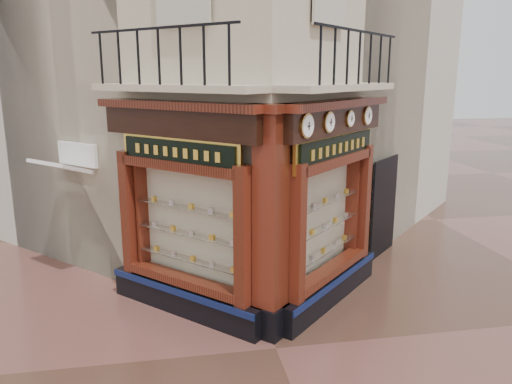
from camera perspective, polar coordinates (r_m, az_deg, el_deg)
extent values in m
plane|color=#452B20|center=(8.66, 2.29, -17.43)|extent=(80.00, 80.00, 0.00)
cube|color=#BBAC92|center=(13.62, -3.34, 19.89)|extent=(11.31, 11.31, 12.00)
cube|color=beige|center=(15.96, -13.68, 16.77)|extent=(11.31, 11.31, 11.00)
cube|color=beige|center=(16.46, 4.58, 16.97)|extent=(11.31, 11.31, 11.00)
cube|color=black|center=(9.74, -8.16, -12.07)|extent=(2.72, 2.72, 0.55)
cube|color=#0C1740|center=(9.53, -9.00, -11.28)|extent=(2.50, 2.50, 0.12)
cube|color=#351409|center=(8.34, -1.41, -5.23)|extent=(0.37, 0.37, 2.45)
cube|color=#351409|center=(10.18, -14.22, -2.22)|extent=(0.37, 0.37, 2.45)
cube|color=#FFE7C1|center=(9.44, -7.09, -3.28)|extent=(1.80, 1.80, 2.10)
cube|color=black|center=(8.87, -8.78, 7.80)|extent=(2.69, 2.69, 0.50)
cube|color=#351409|center=(8.79, -9.17, 9.77)|extent=(2.86, 2.86, 0.14)
cube|color=black|center=(10.21, 8.46, -10.85)|extent=(2.72, 2.72, 0.55)
cube|color=#0C1740|center=(10.05, 9.48, -9.96)|extent=(2.50, 2.50, 0.12)
cube|color=#351409|center=(8.51, 4.55, -4.89)|extent=(0.37, 0.37, 2.45)
cube|color=#351409|center=(10.93, 12.02, -1.05)|extent=(0.37, 0.37, 2.45)
cube|color=#FFE7C1|center=(9.85, 7.03, -2.58)|extent=(1.80, 1.80, 2.10)
cube|color=black|center=(9.37, 9.04, 8.08)|extent=(2.69, 2.69, 0.50)
cube|color=#351409|center=(9.32, 9.50, 9.94)|extent=(2.86, 2.86, 0.14)
cube|color=black|center=(8.96, 1.60, -14.31)|extent=(0.78, 0.78, 0.55)
cube|color=#351409|center=(8.25, 1.69, -2.37)|extent=(0.64, 0.64, 3.50)
cube|color=#351409|center=(7.96, 1.77, 9.58)|extent=(0.85, 0.85, 0.14)
cube|color=#BBAC92|center=(8.77, -9.33, 11.65)|extent=(2.97, 2.97, 0.12)
cube|color=black|center=(8.56, -11.19, 17.91)|extent=(2.36, 2.36, 0.04)
cube|color=#BBAC92|center=(9.30, 9.68, 11.72)|extent=(2.97, 2.97, 0.12)
cube|color=black|center=(9.19, 11.87, 17.54)|extent=(2.36, 2.36, 0.04)
cylinder|color=#AF823A|center=(8.10, 5.81, 7.52)|extent=(0.32, 0.32, 0.41)
cylinder|color=white|center=(8.09, 6.00, 7.51)|extent=(0.26, 0.26, 0.35)
cube|color=black|center=(8.08, 6.09, 7.50)|extent=(0.02, 0.02, 0.14)
cube|color=black|center=(8.08, 6.09, 7.50)|extent=(0.08, 0.08, 0.01)
cylinder|color=#AF823A|center=(8.79, 8.32, 7.90)|extent=(0.30, 0.30, 0.37)
cylinder|color=white|center=(8.77, 8.50, 7.88)|extent=(0.24, 0.24, 0.32)
cube|color=black|center=(8.77, 8.59, 7.88)|extent=(0.02, 0.02, 0.12)
cube|color=black|center=(8.77, 8.59, 7.88)|extent=(0.07, 0.07, 0.01)
cylinder|color=#AF823A|center=(9.56, 10.66, 8.23)|extent=(0.26, 0.26, 0.31)
cylinder|color=white|center=(9.55, 10.83, 8.22)|extent=(0.21, 0.21, 0.27)
cube|color=black|center=(9.54, 10.91, 8.21)|extent=(0.02, 0.02, 0.10)
cube|color=black|center=(9.54, 10.91, 8.21)|extent=(0.06, 0.06, 0.01)
cylinder|color=#AF823A|center=(10.31, 12.58, 8.49)|extent=(0.30, 0.30, 0.37)
cylinder|color=white|center=(10.30, 12.74, 8.48)|extent=(0.24, 0.24, 0.32)
cube|color=black|center=(10.30, 12.82, 8.47)|extent=(0.02, 0.02, 0.12)
cube|color=black|center=(10.30, 12.82, 8.47)|extent=(0.07, 0.07, 0.01)
cube|color=#EABF45|center=(8.90, -8.84, 4.57)|extent=(2.00, 2.00, 0.53)
cube|color=black|center=(8.87, -9.02, 4.53)|extent=(1.86, 1.86, 0.40)
cube|color=#EABF45|center=(9.41, 9.15, 5.03)|extent=(2.20, 2.20, 0.59)
cube|color=black|center=(9.40, 9.37, 5.00)|extent=(2.05, 2.05, 0.44)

